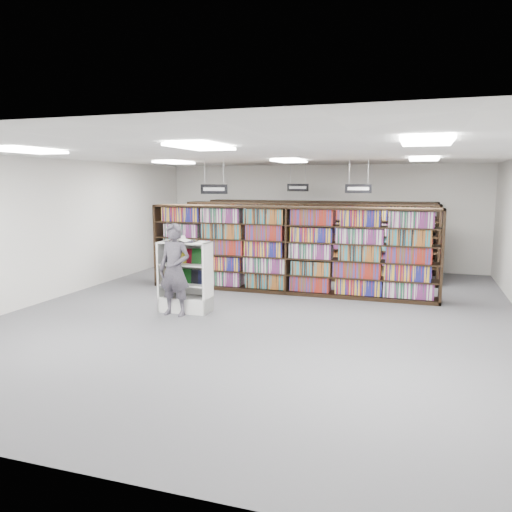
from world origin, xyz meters
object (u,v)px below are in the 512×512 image
(shopper, at_px, (175,270))
(endcap_display, at_px, (186,287))
(open_book, at_px, (181,240))
(bookshelf_row_near, at_px, (288,250))

(shopper, bearing_deg, endcap_display, 83.13)
(endcap_display, xyz_separation_m, open_book, (-0.07, -0.07, 1.00))
(endcap_display, relative_size, open_book, 2.31)
(endcap_display, bearing_deg, bookshelf_row_near, 54.23)
(bookshelf_row_near, xyz_separation_m, open_book, (-1.66, -2.40, 0.45))
(endcap_display, distance_m, open_book, 1.00)
(endcap_display, height_order, shopper, shopper)
(bookshelf_row_near, distance_m, shopper, 3.17)
(bookshelf_row_near, height_order, shopper, bookshelf_row_near)
(bookshelf_row_near, height_order, open_book, bookshelf_row_near)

